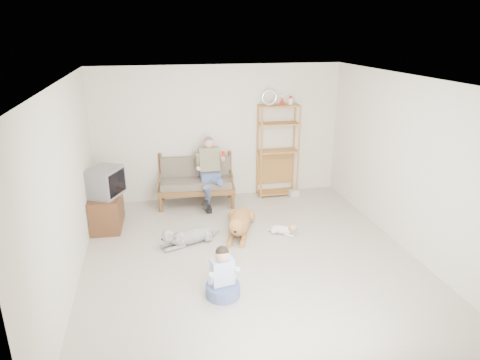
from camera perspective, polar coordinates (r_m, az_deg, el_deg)
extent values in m
plane|color=beige|center=(6.68, 1.40, -10.52)|extent=(5.50, 5.50, 0.00)
plane|color=white|center=(5.82, 1.62, 13.18)|extent=(5.50, 5.50, 0.00)
plane|color=beige|center=(8.71, -2.76, 6.28)|extent=(5.00, 0.00, 5.00)
plane|color=beige|center=(3.75, 11.66, -13.02)|extent=(5.00, 0.00, 5.00)
plane|color=beige|center=(6.06, -22.12, -1.15)|extent=(0.00, 5.50, 5.50)
plane|color=beige|center=(7.11, 21.52, 1.85)|extent=(0.00, 5.50, 5.50)
cube|color=brown|center=(8.55, -5.84, -1.06)|extent=(1.56, 0.84, 0.10)
cube|color=#645A4C|center=(8.51, -5.86, -0.33)|extent=(1.43, 0.73, 0.13)
cube|color=#645A4C|center=(8.66, -6.10, 1.65)|extent=(1.39, 0.25, 0.45)
cylinder|color=brown|center=(8.66, -6.19, 3.03)|extent=(1.40, 0.19, 0.05)
cylinder|color=brown|center=(8.31, -10.36, -3.41)|extent=(0.07, 0.07, 0.30)
cylinder|color=brown|center=(8.75, -10.64, 0.06)|extent=(0.07, 0.07, 0.95)
cylinder|color=brown|center=(8.45, -0.83, -2.68)|extent=(0.07, 0.07, 0.30)
cylinder|color=brown|center=(8.88, -1.60, 0.69)|extent=(0.07, 0.07, 0.95)
cube|color=#4F5F92|center=(8.47, -4.01, 0.50)|extent=(0.37, 0.36, 0.19)
cube|color=#7B7556|center=(8.45, -4.15, 2.80)|extent=(0.39, 0.27, 0.49)
sphere|color=tan|center=(8.34, -4.18, 4.90)|extent=(0.20, 0.20, 0.20)
sphere|color=#57524D|center=(8.35, -4.20, 5.18)|extent=(0.18, 0.18, 0.18)
cylinder|color=red|center=(8.25, -2.23, 3.57)|extent=(0.07, 0.07, 0.08)
cube|color=#BC783B|center=(8.68, 5.27, 9.84)|extent=(0.81, 0.33, 0.03)
torus|color=silver|center=(8.59, 3.92, 10.90)|extent=(0.33, 0.05, 0.33)
cone|color=red|center=(8.68, 5.63, 10.47)|extent=(0.11, 0.11, 0.17)
cylinder|color=#BC783B|center=(8.63, 2.87, 3.46)|extent=(0.04, 0.04, 1.91)
cylinder|color=#BC783B|center=(8.92, 2.35, 4.00)|extent=(0.04, 0.04, 1.91)
cylinder|color=#BC783B|center=(8.86, 7.82, 3.73)|extent=(0.04, 0.04, 1.91)
cylinder|color=#BC783B|center=(9.15, 7.17, 4.25)|extent=(0.04, 0.04, 1.91)
cube|color=white|center=(9.11, 7.21, -1.75)|extent=(0.20, 0.15, 0.12)
cube|color=brown|center=(7.94, -17.34, -3.94)|extent=(0.55, 0.93, 0.60)
cube|color=brown|center=(7.77, -19.22, -4.68)|extent=(0.04, 0.40, 0.50)
cube|color=brown|center=(8.17, -18.89, -3.44)|extent=(0.04, 0.40, 0.50)
cube|color=slate|center=(7.73, -17.60, -0.24)|extent=(0.69, 0.75, 0.50)
cube|color=black|center=(7.61, -16.07, -0.40)|extent=(0.25, 0.46, 0.40)
cube|color=white|center=(8.89, -10.61, -0.84)|extent=(0.12, 0.02, 0.08)
ellipsoid|color=#B26E3E|center=(7.53, -0.02, -5.46)|extent=(0.67, 1.09, 0.32)
sphere|color=#B26E3E|center=(7.24, -0.28, -6.33)|extent=(0.32, 0.32, 0.32)
sphere|color=#B26E3E|center=(6.95, -0.52, -6.21)|extent=(0.25, 0.25, 0.25)
ellipsoid|color=#B26E3E|center=(6.86, -0.63, -6.81)|extent=(0.16, 0.21, 0.10)
cylinder|color=#B26E3E|center=(8.04, 0.37, -4.55)|extent=(0.06, 0.41, 0.05)
ellipsoid|color=#B26E3E|center=(6.99, -1.23, -6.08)|extent=(0.08, 0.09, 0.13)
ellipsoid|color=#B26E3E|center=(6.97, 0.24, -6.15)|extent=(0.08, 0.09, 0.13)
ellipsoid|color=silver|center=(7.14, -6.35, -7.44)|extent=(0.83, 0.52, 0.24)
sphere|color=silver|center=(7.05, -8.09, -7.76)|extent=(0.24, 0.24, 0.24)
sphere|color=silver|center=(6.94, -9.61, -7.38)|extent=(0.20, 0.20, 0.20)
ellipsoid|color=silver|center=(6.92, -10.30, -7.70)|extent=(0.17, 0.13, 0.08)
cylinder|color=silver|center=(7.33, -3.56, -7.22)|extent=(0.26, 0.23, 0.04)
ellipsoid|color=silver|center=(7.00, -9.69, -7.12)|extent=(0.08, 0.07, 0.10)
ellipsoid|color=silver|center=(6.88, -9.22, -7.58)|extent=(0.08, 0.07, 0.10)
ellipsoid|color=silver|center=(7.45, 5.50, -6.60)|extent=(0.40, 0.36, 0.15)
sphere|color=silver|center=(7.41, 6.33, -6.68)|extent=(0.15, 0.15, 0.15)
sphere|color=tan|center=(7.36, 7.05, -6.36)|extent=(0.13, 0.13, 0.13)
ellipsoid|color=tan|center=(7.35, 7.50, -6.53)|extent=(0.11, 0.11, 0.05)
cylinder|color=silver|center=(7.52, 4.12, -6.66)|extent=(0.15, 0.07, 0.02)
cone|color=tan|center=(7.30, 6.85, -6.21)|extent=(0.04, 0.04, 0.05)
cone|color=tan|center=(7.39, 7.07, -5.91)|extent=(0.04, 0.04, 0.05)
torus|color=red|center=(7.37, 6.90, -6.40)|extent=(0.13, 0.13, 0.02)
cylinder|color=#4F5F92|center=(5.84, -2.30, -14.43)|extent=(0.46, 0.46, 0.17)
cube|color=silver|center=(5.71, -2.37, -12.06)|extent=(0.32, 0.24, 0.35)
sphere|color=tan|center=(5.56, -2.37, -9.97)|extent=(0.19, 0.19, 0.19)
sphere|color=black|center=(5.56, -2.40, -9.64)|extent=(0.18, 0.18, 0.18)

